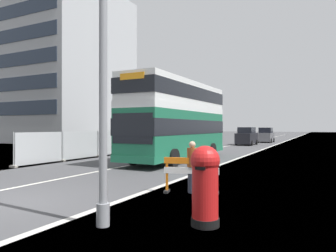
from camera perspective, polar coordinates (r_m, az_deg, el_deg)
ground at (r=9.81m, az=-24.75°, el=-13.13°), size 140.00×280.00×0.10m
double_decker_bus at (r=20.14m, az=1.88°, el=1.28°), size 2.93×10.74×5.01m
lamppost_foreground at (r=7.28m, az=-11.76°, el=18.05°), size 0.29×0.70×9.34m
red_pillar_postbox at (r=6.95m, az=6.79°, el=-10.08°), size 0.64×0.64×1.75m
roadworks_barrier at (r=10.22m, az=4.27°, el=-8.13°), size 1.81×0.85×1.16m
construction_site_fence at (r=25.88m, az=-7.94°, el=-2.93°), size 0.44×20.60×1.90m
car_oncoming_near at (r=38.42m, az=14.17°, el=-1.89°), size 1.97×4.46×2.12m
car_receding_mid at (r=45.36m, az=17.43°, el=-1.66°), size 1.94×3.80×2.07m
bare_tree_far_verge_near at (r=41.38m, az=-7.45°, el=0.19°), size 2.50×2.25×5.73m
bare_tree_far_verge_mid at (r=60.90m, az=6.01°, el=-0.02°), size 2.63×3.08×4.48m
pedestrian_at_kerb at (r=10.31m, az=4.45°, el=-7.46°), size 0.34×0.34×1.69m
backdrop_office_block at (r=53.82m, az=-22.37°, el=9.22°), size 25.83×16.16×21.83m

